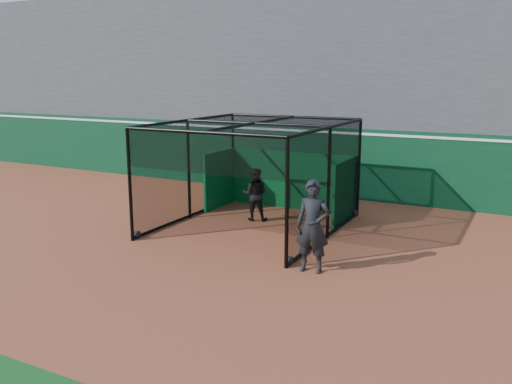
% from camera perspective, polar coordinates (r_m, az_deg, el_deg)
% --- Properties ---
extents(ground, '(120.00, 120.00, 0.00)m').
position_cam_1_polar(ground, '(13.18, -7.83, -7.19)').
color(ground, brown).
rests_on(ground, ground).
extents(outfield_wall, '(50.00, 0.50, 2.50)m').
position_cam_1_polar(outfield_wall, '(20.19, 6.17, 3.42)').
color(outfield_wall, '#0A3A1F').
rests_on(outfield_wall, ground).
extents(grandstand, '(50.00, 7.85, 8.95)m').
position_cam_1_polar(grandstand, '(23.51, 9.82, 12.35)').
color(grandstand, '#4C4C4F').
rests_on(grandstand, ground).
extents(batting_cage, '(4.62, 5.50, 3.02)m').
position_cam_1_polar(batting_cage, '(15.54, -0.18, 1.67)').
color(batting_cage, black).
rests_on(batting_cage, ground).
extents(batter, '(0.94, 0.83, 1.61)m').
position_cam_1_polar(batter, '(16.43, -0.11, -0.25)').
color(batter, black).
rests_on(batter, ground).
extents(on_deck_player, '(0.83, 0.60, 2.11)m').
position_cam_1_polar(on_deck_player, '(12.14, 5.98, -3.63)').
color(on_deck_player, black).
rests_on(on_deck_player, ground).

